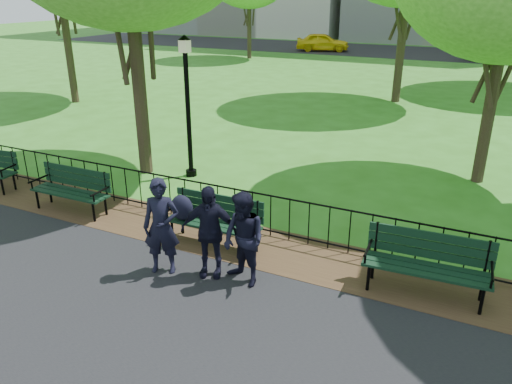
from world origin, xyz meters
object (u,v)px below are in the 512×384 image
at_px(person_mid, 244,240).
at_px(taxi, 323,42).
at_px(park_bench_left_a, 72,185).
at_px(lamppost, 188,103).
at_px(person_left, 161,227).
at_px(park_bench_main, 199,211).
at_px(park_bench_right_a, 428,258).
at_px(person_right, 209,231).
at_px(sedan_silver, 506,50).
at_px(sedan_dark, 509,49).

xyz_separation_m(person_mid, taxi, (-9.80, 32.42, -0.11)).
height_order(park_bench_left_a, lamppost, lamppost).
distance_m(lamppost, taxi, 29.10).
height_order(park_bench_left_a, person_left, person_left).
xyz_separation_m(park_bench_main, park_bench_right_a, (4.18, 0.14, -0.03)).
distance_m(lamppost, person_right, 5.15).
distance_m(person_mid, person_right, 0.65).
distance_m(park_bench_main, person_right, 1.21).
distance_m(taxi, sedan_silver, 13.05).
height_order(person_left, sedan_silver, person_left).
bearing_deg(person_mid, park_bench_main, 169.66).
relative_size(person_mid, taxi, 0.39).
height_order(park_bench_main, person_mid, person_mid).
height_order(lamppost, sedan_dark, lamppost).
xyz_separation_m(park_bench_right_a, sedan_silver, (0.47, 32.01, 0.04)).
distance_m(park_bench_main, sedan_dark, 31.86).
bearing_deg(person_right, sedan_dark, 63.42).
relative_size(lamppost, taxi, 0.88).
height_order(park_bench_main, taxi, taxi).
height_order(lamppost, taxi, lamppost).
distance_m(person_left, sedan_silver, 33.65).
relative_size(park_bench_left_a, person_mid, 1.17).
relative_size(person_left, sedan_silver, 0.42).
distance_m(person_mid, sedan_silver, 33.20).
relative_size(taxi, sedan_silver, 1.00).
bearing_deg(sedan_silver, person_right, 171.52).
relative_size(park_bench_right_a, sedan_silver, 0.49).
bearing_deg(park_bench_right_a, lamppost, 151.89).
bearing_deg(person_mid, park_bench_right_a, 42.36).
relative_size(park_bench_left_a, sedan_silver, 0.46).
height_order(park_bench_right_a, sedan_dark, sedan_dark).
distance_m(lamppost, sedan_silver, 29.87).
distance_m(park_bench_right_a, sedan_silver, 32.01).
distance_m(park_bench_right_a, sedan_dark, 31.36).
bearing_deg(park_bench_left_a, person_right, -14.73).
distance_m(taxi, sedan_dark, 13.27).
xyz_separation_m(park_bench_right_a, lamppost, (-6.41, 2.98, 1.32)).
height_order(park_bench_main, sedan_dark, sedan_dark).
bearing_deg(person_right, person_mid, -17.66).
bearing_deg(sedan_silver, park_bench_left_a, 164.23).
bearing_deg(person_left, park_bench_main, 66.64).
xyz_separation_m(lamppost, sedan_dark, (7.12, 28.37, -1.17)).
relative_size(park_bench_main, sedan_dark, 0.35).
bearing_deg(sedan_dark, person_mid, 150.85).
relative_size(person_right, sedan_dark, 0.31).
relative_size(person_right, sedan_silver, 0.40).
bearing_deg(park_bench_right_a, taxi, 108.62).
bearing_deg(park_bench_left_a, lamppost, 69.00).
bearing_deg(sedan_dark, park_bench_main, 148.14).
xyz_separation_m(park_bench_main, park_bench_left_a, (-3.33, 0.09, -0.06)).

